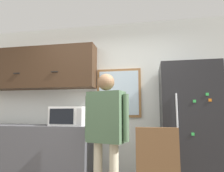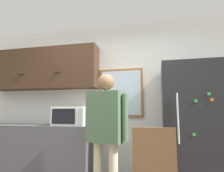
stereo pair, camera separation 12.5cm
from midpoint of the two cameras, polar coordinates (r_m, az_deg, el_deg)
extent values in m
cube|color=silver|center=(3.46, 0.66, -3.87)|extent=(6.00, 0.06, 2.70)
cube|color=#4C4C51|center=(3.66, -20.26, -17.60)|extent=(2.00, 0.62, 0.92)
cube|color=#3D2819|center=(3.82, -17.94, 4.64)|extent=(2.00, 0.31, 0.74)
cube|color=black|center=(3.85, -23.75, 3.13)|extent=(0.12, 0.01, 0.01)
cube|color=black|center=(3.49, -14.47, 3.81)|extent=(0.12, 0.01, 0.01)
cube|color=white|center=(3.28, -10.35, -8.45)|extent=(0.54, 0.38, 0.29)
cube|color=black|center=(3.12, -12.62, -8.43)|extent=(0.38, 0.01, 0.23)
cube|color=#B2B2B2|center=(3.01, -7.84, -8.57)|extent=(0.08, 0.01, 0.23)
cube|color=#4C6B4C|center=(2.52, -0.39, -8.75)|extent=(0.50, 0.34, 0.63)
sphere|color=#8C6647|center=(2.55, -0.38, 1.11)|extent=(0.21, 0.21, 0.21)
cylinder|color=#4C6B4C|center=(2.66, -5.50, -8.82)|extent=(0.07, 0.07, 0.56)
cylinder|color=#4C6B4C|center=(2.40, 5.29, -8.93)|extent=(0.07, 0.07, 0.56)
cube|color=#232326|center=(3.07, 23.09, -11.02)|extent=(0.79, 0.64, 1.81)
cylinder|color=silver|center=(2.69, 19.61, -8.62)|extent=(0.02, 0.02, 0.64)
cube|color=green|center=(2.75, 24.05, -3.91)|extent=(0.04, 0.01, 0.04)
cube|color=orange|center=(2.79, 27.81, -3.50)|extent=(0.04, 0.01, 0.04)
cube|color=green|center=(2.75, 23.69, -12.59)|extent=(0.04, 0.01, 0.04)
cube|color=green|center=(2.79, 27.14, -1.99)|extent=(0.04, 0.01, 0.04)
cube|color=brown|center=(1.98, 13.86, -19.33)|extent=(0.40, 0.04, 0.54)
cube|color=olive|center=(3.40, 3.62, -1.96)|extent=(0.75, 0.04, 0.83)
cube|color=silver|center=(3.38, 3.56, -1.92)|extent=(0.67, 0.01, 0.75)
camera|label=1|loc=(0.06, -88.64, -0.19)|focal=32.00mm
camera|label=2|loc=(0.06, 91.36, 0.19)|focal=32.00mm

